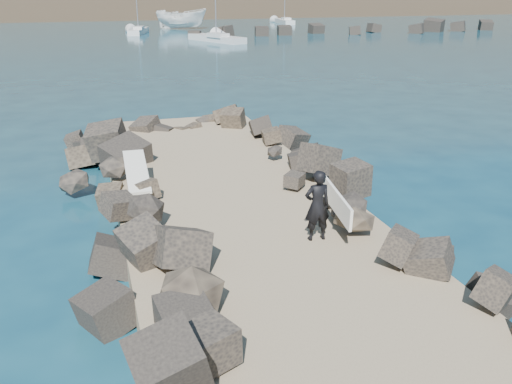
% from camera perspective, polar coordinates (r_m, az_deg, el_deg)
% --- Properties ---
extents(ground, '(800.00, 800.00, 0.00)m').
position_cam_1_polar(ground, '(14.35, -1.14, -4.31)').
color(ground, '#0F384C').
rests_on(ground, ground).
extents(jetty, '(6.00, 26.00, 0.60)m').
position_cam_1_polar(jetty, '(12.50, 1.32, -6.69)').
color(jetty, '#8C7759').
rests_on(jetty, ground).
extents(riprap_left, '(2.60, 22.00, 1.00)m').
position_cam_1_polar(riprap_left, '(12.38, -12.38, -6.44)').
color(riprap_left, black).
rests_on(riprap_left, ground).
extents(riprap_right, '(2.60, 22.00, 1.00)m').
position_cam_1_polar(riprap_right, '(13.90, 12.15, -3.38)').
color(riprap_right, black).
rests_on(riprap_right, ground).
extents(breakwater_secondary, '(52.00, 4.00, 1.20)m').
position_cam_1_polar(breakwater_secondary, '(77.96, 13.52, 15.66)').
color(breakwater_secondary, black).
rests_on(breakwater_secondary, ground).
extents(surfboard_resting, '(0.63, 2.33, 0.08)m').
position_cam_1_polar(surfboard_resting, '(15.82, -11.83, 1.65)').
color(surfboard_resting, white).
rests_on(surfboard_resting, riprap_left).
extents(boat_imported, '(7.62, 5.37, 2.76)m').
position_cam_1_polar(boat_imported, '(82.97, -7.49, 16.81)').
color(boat_imported, white).
rests_on(boat_imported, ground).
extents(surfer_with_board, '(0.88, 1.98, 1.60)m').
position_cam_1_polar(surfer_with_board, '(12.48, 6.41, -1.29)').
color(surfer_with_board, black).
rests_on(surfer_with_board, jetty).
extents(sailboat_d, '(2.01, 7.05, 8.40)m').
position_cam_1_polar(sailboat_d, '(93.87, 2.88, 16.68)').
color(sailboat_d, silver).
rests_on(sailboat_d, ground).
extents(sailboat_f, '(1.93, 5.13, 6.26)m').
position_cam_1_polar(sailboat_f, '(113.67, 5.22, 17.22)').
color(sailboat_f, silver).
rests_on(sailboat_f, ground).
extents(sailboat_c, '(5.04, 8.35, 9.90)m').
position_cam_1_polar(sailboat_c, '(64.19, -3.98, 15.07)').
color(sailboat_c, silver).
rests_on(sailboat_c, ground).
extents(sailboat_b, '(3.28, 6.80, 8.07)m').
position_cam_1_polar(sailboat_b, '(75.61, -11.67, 15.48)').
color(sailboat_b, silver).
rests_on(sailboat_b, ground).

